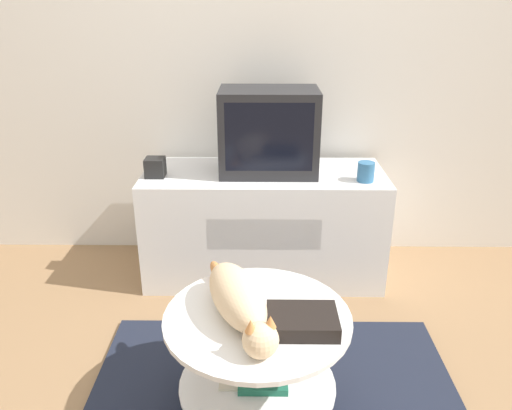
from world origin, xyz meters
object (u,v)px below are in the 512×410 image
Objects in this scene: tv at (269,132)px; dvd_box at (302,321)px; cat at (239,300)px; speaker at (155,167)px.

tv reaches higher than dvd_box.
dvd_box is 0.22m from cat.
tv is at bearing 153.47° from cat.
speaker is at bearing 122.74° from dvd_box.
tv is 1.11m from cat.
cat reaches higher than dvd_box.
tv is 1.17m from dvd_box.
tv is 5.12× the size of speaker.
cat is (0.46, -0.99, -0.13)m from speaker.
tv reaches higher than cat.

